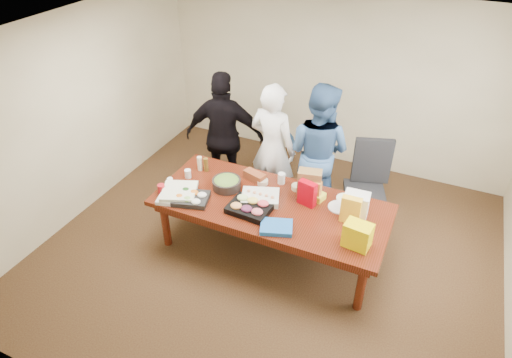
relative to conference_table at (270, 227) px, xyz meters
The scene contains 36 objects.
floor 0.39m from the conference_table, ahead, with size 5.50×5.00×0.02m, color #47301E.
ceiling 2.33m from the conference_table, ahead, with size 5.50×5.00×0.02m, color white.
wall_back 2.68m from the conference_table, 90.00° to the left, with size 5.50×0.04×2.70m, color beige.
wall_front 2.68m from the conference_table, 90.00° to the right, with size 5.50×0.04×2.70m, color beige.
wall_left 2.92m from the conference_table, behind, with size 0.04×5.00×2.70m, color beige.
conference_table is the anchor object (origin of this frame).
office_chair 1.35m from the conference_table, 46.05° to the left, with size 0.60×0.60×1.18m, color black.
person_center 1.11m from the conference_table, 111.72° to the left, with size 0.68×0.45×1.86m, color white.
person_right 1.22m from the conference_table, 77.92° to the left, with size 0.93×0.72×1.91m, color #33578A.
person_left 1.52m from the conference_table, 140.45° to the left, with size 1.11×0.46×1.89m, color black.
veggie_tray 1.04m from the conference_table, 158.28° to the right, with size 0.41×0.32×0.06m, color black.
fruit_tray 0.50m from the conference_table, 126.43° to the right, with size 0.48×0.38×0.07m, color black.
sheet_cake 0.44m from the conference_table, behind, with size 0.44×0.33×0.08m, color silver.
salad_bowl 0.76m from the conference_table, behind, with size 0.36×0.36×0.12m, color #2A2421.
chip_bag_blue 0.62m from the conference_table, 59.55° to the right, with size 0.35×0.26×0.05m, color blue.
chip_bag_red 0.68m from the conference_table, 21.94° to the left, with size 0.22×0.09×0.31m, color #AC000F.
chip_bag_yellow 1.08m from the conference_table, ahead, with size 0.22×0.09×0.33m, color yellow.
chip_bag_orange 0.72m from the conference_table, 33.06° to the left, with size 0.17×0.08×0.27m, color #CA7831.
mayo_jar 0.63m from the conference_table, 95.48° to the left, with size 0.09×0.09×0.14m, color silver.
mustard_bottle 0.68m from the conference_table, 51.88° to the left, with size 0.05×0.05×0.15m, color yellow.
dressing_bottle 1.19m from the conference_table, 164.40° to the left, with size 0.06×0.06×0.19m, color brown.
ranch_bottle 1.26m from the conference_table, 166.27° to the left, with size 0.07×0.07×0.20m, color beige.
banana_bunch 0.68m from the conference_table, 36.41° to the left, with size 0.26×0.15×0.09m, color yellow.
bread_loaf 0.68m from the conference_table, 136.35° to the left, with size 0.29×0.13×0.12m, color brown.
kraft_bag 0.74m from the conference_table, 41.79° to the left, with size 0.28×0.16×0.36m, color brown.
red_cup 1.42m from the conference_table, 164.26° to the right, with size 0.09×0.09×0.12m, color red.
clear_cup_a 1.38m from the conference_table, behind, with size 0.07×0.07×0.10m, color white.
clear_cup_b 1.26m from the conference_table, behind, with size 0.08×0.08×0.11m, color white.
pizza_box_lower 1.21m from the conference_table, 161.78° to the right, with size 0.41×0.41×0.05m, color white.
pizza_box_upper 1.20m from the conference_table, 162.87° to the right, with size 0.41×0.41×0.05m, color #E6EDD0.
plate_a 0.89m from the conference_table, 18.16° to the left, with size 0.26×0.26×0.02m, color silver.
plate_b 0.98m from the conference_table, 29.70° to the left, with size 0.22×0.22×0.01m, color white.
dip_bowl_a 0.60m from the conference_table, 65.03° to the left, with size 0.14×0.14×0.06m, color beige.
dip_bowl_b 0.58m from the conference_table, 127.93° to the left, with size 0.14×0.14×0.06m, color beige.
grocery_bag_white 1.11m from the conference_table, 11.24° to the left, with size 0.28×0.20×0.30m, color white.
grocery_bag_yellow 1.25m from the conference_table, 14.99° to the right, with size 0.28×0.19×0.28m, color #FCE102.
Camera 1 is at (1.58, -3.88, 3.99)m, focal length 31.09 mm.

